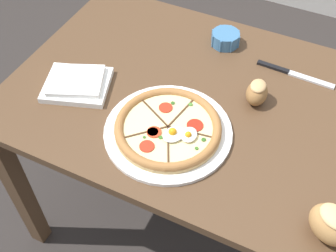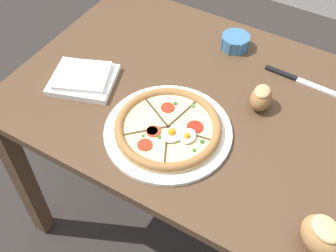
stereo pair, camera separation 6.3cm
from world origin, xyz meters
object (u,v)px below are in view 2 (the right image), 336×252
Objects in this scene: dining_table at (213,126)px; napkin_folded at (83,78)px; pizza at (168,129)px; bread_piece_mid at (261,97)px; ramekin_bowl at (235,41)px; bread_piece_near at (322,236)px; knife_main at (302,81)px.

napkin_folded is (-0.41, -0.13, 0.13)m from dining_table.
pizza is 0.30m from bread_piece_mid.
ramekin_bowl is at bearing 89.55° from pizza.
bread_piece_near is at bearing -50.60° from bread_piece_mid.
pizza is at bearing -110.59° from dining_table.
dining_table is at bearing 143.76° from bread_piece_near.
bread_piece_mid is (0.18, -0.22, 0.01)m from ramekin_bowl.
bread_piece_near reaches higher than dining_table.
bread_piece_mid reaches higher than pizza.
knife_main is (-0.21, 0.52, -0.05)m from bread_piece_near.
pizza is (-0.07, -0.18, 0.13)m from dining_table.
napkin_folded is at bearing -160.83° from bread_piece_mid.
bread_piece_near is at bearing -14.32° from pizza.
pizza is 3.59× the size of ramekin_bowl.
bread_piece_near reaches higher than pizza.
pizza is at bearing -121.03° from knife_main.
bread_piece_near is 0.56m from knife_main.
bread_piece_near reaches higher than ramekin_bowl.
dining_table is 4.96× the size of knife_main.
dining_table is at bearing 17.91° from napkin_folded.
ramekin_bowl is 0.29m from bread_piece_mid.
dining_table is 12.42× the size of ramekin_bowl.
bread_piece_near is at bearing -11.58° from napkin_folded.
bread_piece_mid reaches higher than dining_table.
knife_main is at bearing -11.44° from ramekin_bowl.
napkin_folded reaches higher than dining_table.
napkin_folded is 0.94× the size of knife_main.
ramekin_bowl is 0.42× the size of napkin_folded.
ramekin_bowl is at bearing 129.37° from bread_piece_mid.
pizza reaches higher than knife_main.
bread_piece_mid is 0.19m from knife_main.
pizza is at bearing -7.68° from napkin_folded.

